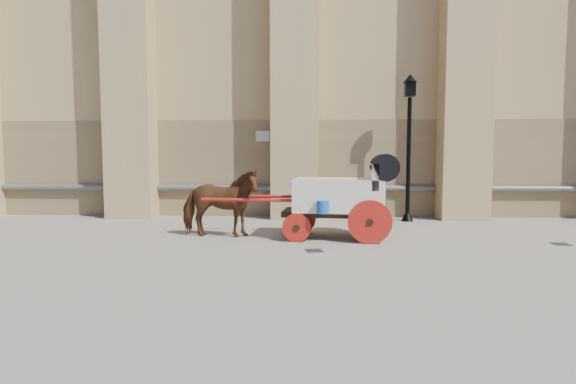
{
  "coord_description": "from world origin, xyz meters",
  "views": [
    {
      "loc": [
        -0.62,
        -9.95,
        1.87
      ],
      "look_at": [
        -1.06,
        0.33,
        1.06
      ],
      "focal_mm": 28.0,
      "sensor_mm": 36.0,
      "label": 1
    }
  ],
  "objects": [
    {
      "name": "ground",
      "position": [
        0.0,
        0.0,
        0.0
      ],
      "size": [
        90.0,
        90.0,
        0.0
      ],
      "primitive_type": "plane",
      "color": "gray",
      "rests_on": "ground"
    },
    {
      "name": "horse",
      "position": [
        -2.65,
        0.32,
        0.79
      ],
      "size": [
        1.89,
        0.9,
        1.58
      ],
      "primitive_type": "imported",
      "rotation": [
        0.0,
        0.0,
        1.54
      ],
      "color": "#58331A",
      "rests_on": "ground"
    },
    {
      "name": "carriage",
      "position": [
        0.25,
        0.31,
        1.04
      ],
      "size": [
        4.5,
        1.65,
        1.93
      ],
      "rotation": [
        0.0,
        0.0,
        -0.1
      ],
      "color": "black",
      "rests_on": "ground"
    },
    {
      "name": "street_lamp",
      "position": [
        2.29,
        3.12,
        2.25
      ],
      "size": [
        0.39,
        0.39,
        4.2
      ],
      "color": "black",
      "rests_on": "ground"
    },
    {
      "name": "drain_grate_near",
      "position": [
        -0.48,
        -1.14,
        0.01
      ],
      "size": [
        0.38,
        0.38,
        0.01
      ],
      "primitive_type": "cube",
      "rotation": [
        0.0,
        0.0,
        0.21
      ],
      "color": "black",
      "rests_on": "ground"
    },
    {
      "name": "drain_grate_far",
      "position": [
        4.81,
        -0.26,
        0.01
      ],
      "size": [
        0.33,
        0.33,
        0.01
      ],
      "primitive_type": "cube",
      "rotation": [
        0.0,
        0.0,
        0.02
      ],
      "color": "black",
      "rests_on": "ground"
    }
  ]
}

